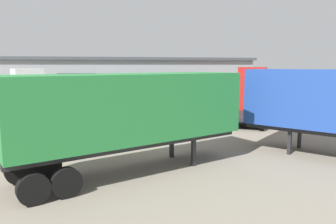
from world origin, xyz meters
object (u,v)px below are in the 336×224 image
at_px(flatbed_truck_teal, 143,107).
at_px(oil_drum, 39,137).
at_px(tractor_unit_white, 24,103).
at_px(tractor_unit_red, 251,95).
at_px(container_trailer_green, 129,110).

bearing_deg(flatbed_truck_teal, oil_drum, -166.67).
distance_m(tractor_unit_white, oil_drum, 4.41).
xyz_separation_m(tractor_unit_white, tractor_unit_red, (16.33, 0.93, 0.05)).
relative_size(container_trailer_green, flatbed_truck_teal, 1.11).
bearing_deg(oil_drum, flatbed_truck_teal, 37.38).
bearing_deg(tractor_unit_red, container_trailer_green, 167.19).
relative_size(tractor_unit_white, container_trailer_green, 0.71).
bearing_deg(tractor_unit_red, flatbed_truck_teal, 122.56).
distance_m(tractor_unit_red, flatbed_truck_teal, 8.57).
height_order(tractor_unit_white, tractor_unit_red, tractor_unit_red).
xyz_separation_m(tractor_unit_white, oil_drum, (1.37, -3.94, -1.45)).
xyz_separation_m(container_trailer_green, oil_drum, (-4.21, 5.68, -2.06)).
height_order(tractor_unit_red, flatbed_truck_teal, tractor_unit_red).
distance_m(container_trailer_green, flatbed_truck_teal, 10.87).
bearing_deg(flatbed_truck_teal, tractor_unit_red, -24.23).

